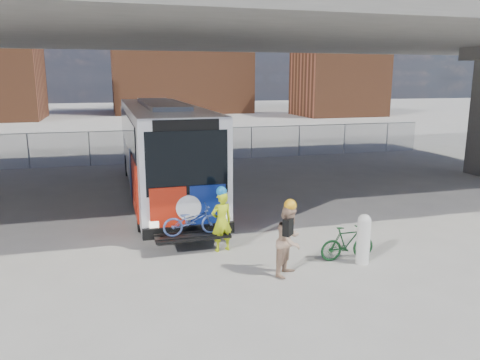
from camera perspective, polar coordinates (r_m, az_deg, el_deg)
name	(u,v)px	position (r m, az deg, el deg)	size (l,w,h in m)	color
ground	(243,224)	(15.10, 0.34, -5.33)	(160.00, 160.00, 0.00)	#9E9991
bus	(162,142)	(18.63, -9.52, 4.54)	(2.67, 12.90, 3.69)	silver
overpass	(213,24)	(18.37, -3.29, 18.44)	(40.00, 16.00, 7.95)	#605E59
chainlink_fence	(183,136)	(26.32, -6.98, 5.33)	(30.00, 0.06, 30.00)	gray
brick_buildings	(147,71)	(62.27, -11.29, 12.85)	(54.00, 22.00, 12.00)	brown
smokestack	(230,22)	(71.58, -1.22, 18.65)	(2.20, 2.20, 25.00)	brown
bollard	(364,237)	(12.17, 14.83, -6.75)	(0.33, 0.33, 1.28)	silver
cyclist_hivis	(222,220)	(12.56, -2.25, -4.89)	(0.66, 0.50, 1.79)	#C3DC17
cyclist_tan	(289,239)	(11.11, 6.05, -7.22)	(1.03, 1.03, 1.85)	tan
bike_parked	(348,243)	(12.39, 12.97, -7.49)	(0.42, 1.48, 0.89)	#133C1C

